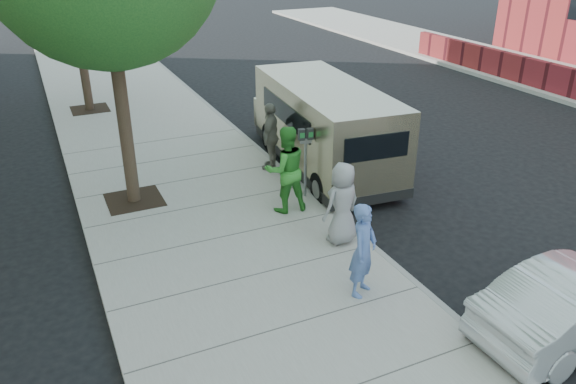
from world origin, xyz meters
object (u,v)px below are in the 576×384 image
(parking_meter, at_px, (306,148))
(person_green_shirt, at_px, (286,169))
(person_officer, at_px, (363,250))
(person_gray_shirt, at_px, (342,204))
(van, at_px, (323,125))
(person_striped_polo, at_px, (271,136))

(parking_meter, xyz_separation_m, person_green_shirt, (-0.69, -0.45, -0.21))
(parking_meter, bearing_deg, person_officer, -92.41)
(parking_meter, xyz_separation_m, person_gray_shirt, (-0.28, -2.11, -0.34))
(person_green_shirt, distance_m, person_gray_shirt, 1.71)
(van, height_order, person_green_shirt, van)
(person_green_shirt, xyz_separation_m, person_striped_polo, (0.64, 2.27, -0.09))
(parking_meter, relative_size, van, 0.26)
(van, distance_m, person_officer, 5.77)
(parking_meter, distance_m, person_officer, 3.82)
(person_officer, distance_m, person_striped_polo, 5.59)
(person_officer, bearing_deg, van, 32.89)
(parking_meter, relative_size, person_officer, 0.98)
(van, relative_size, person_gray_shirt, 3.73)
(van, distance_m, person_green_shirt, 2.90)
(van, relative_size, person_officer, 3.70)
(person_green_shirt, distance_m, person_striped_polo, 2.36)
(parking_meter, height_order, person_officer, person_officer)
(van, height_order, person_officer, van)
(person_officer, bearing_deg, parking_meter, 42.23)
(person_green_shirt, relative_size, person_striped_polo, 1.11)
(parking_meter, bearing_deg, van, 61.15)
(parking_meter, distance_m, person_striped_polo, 1.85)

